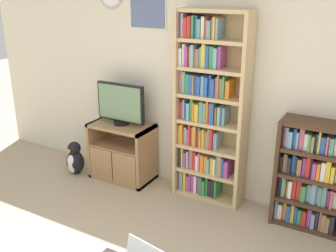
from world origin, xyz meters
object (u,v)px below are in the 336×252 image
(penguin_figurine, at_px, (75,159))
(television, at_px, (121,104))
(bookshelf_short, at_px, (316,178))
(bookshelf_tall, at_px, (207,111))
(tv_stand, at_px, (122,152))

(penguin_figurine, bearing_deg, television, 21.11)
(bookshelf_short, bearing_deg, bookshelf_tall, 178.68)
(bookshelf_tall, relative_size, bookshelf_short, 1.90)
(bookshelf_short, bearing_deg, penguin_figurine, -173.99)
(tv_stand, relative_size, bookshelf_tall, 0.37)
(television, bearing_deg, bookshelf_short, 1.81)
(television, distance_m, bookshelf_tall, 1.03)
(tv_stand, bearing_deg, penguin_figurine, -160.98)
(tv_stand, bearing_deg, bookshelf_short, 2.42)
(bookshelf_short, relative_size, penguin_figurine, 2.52)
(television, bearing_deg, penguin_figurine, -158.89)
(bookshelf_tall, height_order, bookshelf_short, bookshelf_tall)
(bookshelf_tall, xyz_separation_m, penguin_figurine, (-1.58, -0.31, -0.77))
(tv_stand, bearing_deg, television, 94.50)
(tv_stand, bearing_deg, bookshelf_tall, 6.51)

